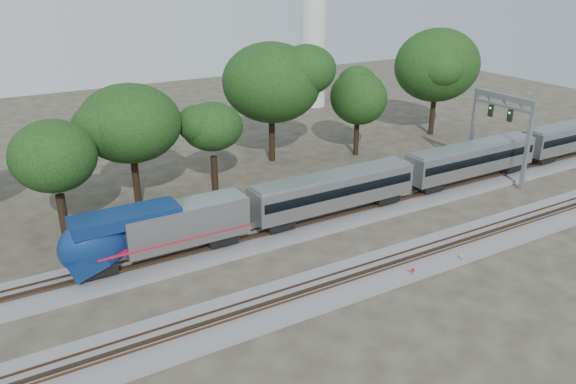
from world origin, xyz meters
name	(u,v)px	position (x,y,z in m)	size (l,w,h in m)	color
ground	(334,256)	(0.00, 0.00, 0.00)	(160.00, 160.00, 0.00)	#383328
track_far	(297,227)	(0.00, 6.00, 0.21)	(160.00, 5.00, 0.73)	slate
track_near	(364,275)	(0.00, -4.00, 0.21)	(160.00, 5.00, 0.73)	slate
train	(576,134)	(40.28, 6.00, 3.11)	(123.09, 2.99, 4.41)	#AEB0B5
switch_stand_red	(412,272)	(3.03, -6.11, 0.63)	(0.31, 0.12, 0.99)	#512D19
switch_stand_white	(461,258)	(8.10, -6.26, 0.56)	(0.28, 0.06, 0.88)	#512D19
switch_lever	(443,260)	(7.07, -5.30, 0.15)	(0.50, 0.30, 0.30)	#512D19
signal_gantry	(501,118)	(25.98, 6.00, 7.03)	(0.67, 7.93, 9.64)	gray
tree_2	(53,156)	(-18.49, 14.85, 7.58)	(7.73, 7.73, 10.89)	black
tree_3	(130,123)	(-10.79, 19.05, 8.42)	(8.57, 8.57, 12.09)	black
tree_4	(212,127)	(-2.53, 18.68, 7.00)	(7.14, 7.14, 10.07)	black
tree_5	(271,83)	(7.53, 24.29, 9.64)	(9.81, 9.81, 13.83)	black
tree_6	(358,98)	(17.86, 20.94, 7.31)	(7.45, 7.45, 10.50)	black
tree_7	(437,65)	(32.81, 23.09, 9.73)	(9.90, 9.90, 13.96)	black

